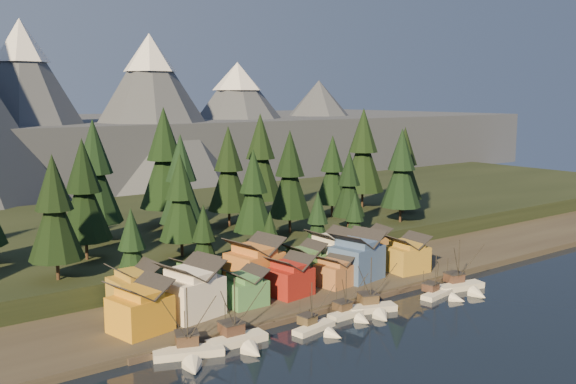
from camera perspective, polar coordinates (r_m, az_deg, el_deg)
ground at (r=115.68m, az=8.12°, el=-12.59°), size 500.00×500.00×0.00m
shore_strip at (r=144.84m, az=-3.23°, el=-7.81°), size 400.00×50.00×1.50m
hillside at (r=186.74m, az=-11.80°, el=-3.52°), size 420.00×100.00×6.00m
dock at (r=126.93m, az=2.77°, el=-10.32°), size 80.00×4.00×1.00m
mountain_ridge at (r=298.71m, az=-22.89°, el=4.95°), size 560.00×190.00×90.00m
boat_0 at (r=105.80m, az=-8.77°, el=-13.34°), size 12.02×12.45×12.51m
boat_1 at (r=109.91m, az=-4.26°, el=-12.33°), size 10.89×11.77×12.67m
boat_2 at (r=116.00m, az=2.71°, el=-11.50°), size 9.32×9.90×9.80m
boat_3 at (r=123.34m, az=5.63°, el=-10.22°), size 8.36×9.09×9.98m
boat_4 at (r=126.30m, az=7.67°, el=-9.63°), size 10.38×10.91×11.84m
boat_5 at (r=138.22m, az=13.51°, el=-8.38°), size 9.33×9.89×9.96m
boat_6 at (r=143.76m, az=15.39°, el=-7.63°), size 11.76×12.42×12.12m
house_front_0 at (r=113.94m, az=-13.03°, el=-9.72°), size 10.54×10.15×9.04m
house_front_1 at (r=119.90m, az=-8.69°, el=-8.34°), size 11.59×11.28×10.29m
house_front_2 at (r=125.17m, az=-3.90°, el=-8.31°), size 7.38×7.44×7.19m
house_front_3 at (r=130.57m, az=0.14°, el=-7.36°), size 8.84×8.52×8.05m
house_front_4 at (r=137.36m, az=4.13°, el=-6.89°), size 7.33×7.77×6.64m
house_front_5 at (r=142.42m, az=6.15°, el=-5.51°), size 11.46×10.73×10.52m
house_front_6 at (r=150.07m, az=10.51°, el=-5.31°), size 9.16×8.74×8.43m
house_back_0 at (r=124.79m, az=-13.53°, el=-8.14°), size 8.47×8.15×8.96m
house_back_1 at (r=130.01m, az=-8.20°, el=-7.46°), size 8.85×8.92×8.33m
house_back_2 at (r=135.08m, az=-3.00°, el=-6.21°), size 11.20×10.48×10.73m
house_back_3 at (r=140.83m, az=1.40°, el=-6.13°), size 8.15×7.26×8.25m
house_back_4 at (r=147.28m, az=3.83°, el=-5.16°), size 9.03×8.67×9.80m
house_back_5 at (r=158.36m, az=7.47°, el=-4.52°), size 8.70×8.78×8.33m
tree_hill_2 at (r=131.00m, az=-20.04°, el=-1.66°), size 10.59×10.59×24.66m
tree_hill_3 at (r=145.14m, az=-17.68°, el=-0.16°), size 11.43×11.43×26.63m
tree_hill_4 at (r=161.55m, az=-16.81°, el=1.42°), size 12.93×12.93×30.13m
tree_hill_5 at (r=143.34m, az=-9.51°, el=-0.74°), size 9.95×9.95×23.18m
tree_hill_6 at (r=159.90m, az=-9.47°, el=0.85°), size 11.30×11.30×26.33m
tree_hill_7 at (r=150.68m, az=-3.08°, el=-0.16°), size 9.99×9.99×23.26m
tree_hill_8 at (r=174.67m, az=-5.30°, el=1.80°), size 11.81×11.81×27.52m
tree_hill_9 at (r=165.25m, az=0.17°, el=1.33°), size 11.54×11.54×26.88m
tree_hill_10 at (r=189.83m, az=-2.46°, el=2.86°), size 13.08×13.08×30.47m
tree_hill_11 at (r=172.01m, az=5.43°, el=0.52°), size 9.07×9.07×21.13m
tree_hill_12 at (r=188.93m, az=3.97°, el=1.76°), size 10.34×10.34×24.08m
tree_hill_13 at (r=182.79m, az=10.05°, el=1.84°), size 11.41×11.41×26.58m
tree_hill_14 at (r=204.96m, az=6.69°, el=3.42°), size 13.60×13.60×31.68m
tree_hill_15 at (r=176.37m, az=-10.90°, el=2.66°), size 14.01×14.01×32.64m
tree_hill_17 at (r=198.32m, az=10.31°, el=2.29°), size 11.22×11.22×26.14m
tree_shore_0 at (r=129.16m, az=-13.70°, el=-5.07°), size 7.99×7.99×18.60m
tree_shore_1 at (r=136.14m, az=-7.48°, el=-4.42°), size 7.57×7.57×17.64m
tree_shore_2 at (r=145.40m, az=-1.61°, el=-4.22°), size 6.19×6.19×14.42m
tree_shore_3 at (r=153.36m, az=2.66°, el=-2.88°), size 7.56×7.56×17.62m
tree_shore_4 at (r=161.30m, az=5.95°, el=-2.65°), size 6.91×6.91×16.10m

